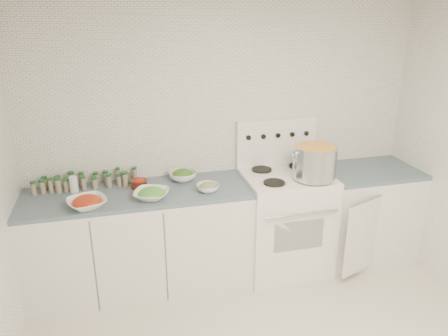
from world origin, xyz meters
TOP-DOWN VIEW (x-y plane):
  - room_walls at (0.00, 0.00)m, footprint 3.54×3.04m
  - counter_left at (-0.82, 1.19)m, footprint 1.85×0.62m
  - stove at (0.48, 1.19)m, footprint 0.76×0.70m
  - counter_right at (1.30, 1.19)m, footprint 0.89×0.77m
  - stock_pot at (0.66, 1.03)m, footprint 0.39×0.37m
  - bowl_tomato at (-1.21, 1.00)m, footprint 0.36×0.36m
  - bowl_snowpea at (-0.72, 1.04)m, footprint 0.35×0.35m
  - bowl_broccoli at (-0.42, 1.37)m, footprint 0.26×0.26m
  - bowl_zucchini at (-0.26, 1.07)m, footprint 0.22×0.22m
  - bowl_pepper at (-0.80, 1.28)m, footprint 0.14×0.14m
  - salt_canister at (-1.32, 1.32)m, footprint 0.07×0.07m
  - tin_can at (-0.90, 1.42)m, footprint 0.09×0.09m
  - spice_cluster at (-1.26, 1.39)m, footprint 0.85×0.16m

SIDE VIEW (x-z plane):
  - counter_right at x=1.30m, z-range 0.00..0.90m
  - counter_left at x=-0.82m, z-range 0.00..0.90m
  - stove at x=0.48m, z-range -0.18..1.18m
  - bowl_zucchini at x=-0.26m, z-range 0.90..0.97m
  - bowl_snowpea at x=-0.72m, z-range 0.89..0.98m
  - bowl_tomato at x=-1.21m, z-range 0.89..0.99m
  - bowl_pepper at x=-0.80m, z-range 0.90..0.98m
  - bowl_broccoli at x=-0.42m, z-range 0.90..0.99m
  - tin_can at x=-0.90m, z-range 0.90..1.00m
  - spice_cluster at x=-1.26m, z-range 0.89..1.03m
  - salt_canister at x=-1.32m, z-range 0.90..1.03m
  - stock_pot at x=0.66m, z-range 0.96..1.24m
  - room_walls at x=0.00m, z-range 0.30..2.82m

